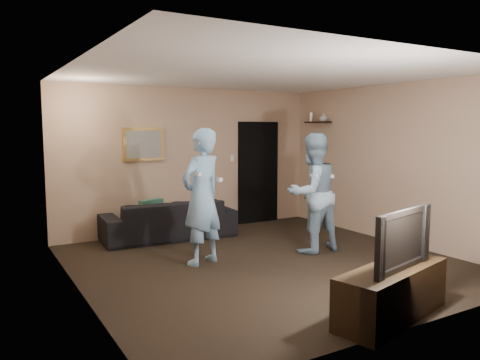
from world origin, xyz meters
TOP-DOWN VIEW (x-y plane):
  - ground at (0.00, 0.00)m, footprint 5.00×5.00m
  - ceiling at (0.00, 0.00)m, footprint 5.00×5.00m
  - wall_back at (0.00, 2.50)m, footprint 5.00×0.04m
  - wall_front at (0.00, -2.50)m, footprint 5.00×0.04m
  - wall_left at (-2.50, 0.00)m, footprint 0.04×5.00m
  - wall_right at (2.50, 0.00)m, footprint 0.04×5.00m
  - sofa at (-0.63, 2.06)m, footprint 2.29×1.01m
  - throw_pillow at (-0.93, 2.06)m, footprint 0.44×0.27m
  - painting_frame at (-0.90, 2.48)m, footprint 0.72×0.05m
  - painting_canvas at (-0.90, 2.45)m, footprint 0.62×0.01m
  - doorway at (1.45, 2.47)m, footprint 0.90×0.06m
  - light_switch at (0.85, 2.48)m, footprint 0.08×0.02m
  - wall_shelf at (2.39, 1.80)m, footprint 0.20×0.60m
  - shelf_vase at (2.39, 1.63)m, footprint 0.18×0.18m
  - shelf_figurine at (2.39, 2.01)m, footprint 0.06×0.06m
  - tv_console at (0.02, -2.24)m, footprint 1.53×0.81m
  - television at (0.02, -2.24)m, footprint 1.02×0.38m
  - wii_player_left at (-0.79, 0.41)m, footprint 0.80×0.66m
  - wii_player_right at (0.94, 0.14)m, footprint 0.89×0.69m

SIDE VIEW (x-z plane):
  - ground at x=0.00m, z-range 0.00..0.00m
  - tv_console at x=0.02m, z-range -0.01..0.51m
  - sofa at x=-0.63m, z-range 0.00..0.65m
  - throw_pillow at x=-0.93m, z-range 0.27..0.69m
  - television at x=0.02m, z-range 0.51..1.10m
  - wii_player_right at x=0.94m, z-range 0.00..1.80m
  - wii_player_left at x=-0.79m, z-range 0.00..1.88m
  - doorway at x=1.45m, z-range 0.00..2.00m
  - wall_back at x=0.00m, z-range 0.00..2.60m
  - wall_front at x=0.00m, z-range 0.00..2.60m
  - wall_left at x=-2.50m, z-range 0.00..2.60m
  - wall_right at x=2.50m, z-range 0.00..2.60m
  - light_switch at x=0.85m, z-range 1.24..1.36m
  - painting_frame at x=-0.90m, z-range 1.32..1.89m
  - painting_canvas at x=-0.90m, z-range 1.37..1.83m
  - wall_shelf at x=2.39m, z-range 1.98..2.00m
  - shelf_vase at x=2.39m, z-range 2.00..2.16m
  - shelf_figurine at x=2.39m, z-range 2.00..2.18m
  - ceiling at x=0.00m, z-range 2.58..2.62m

